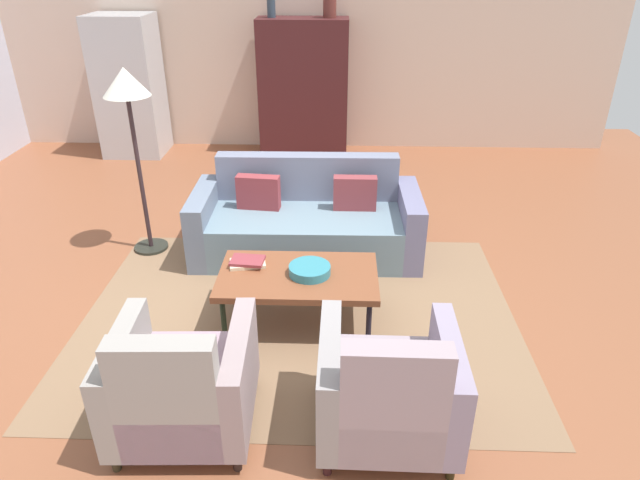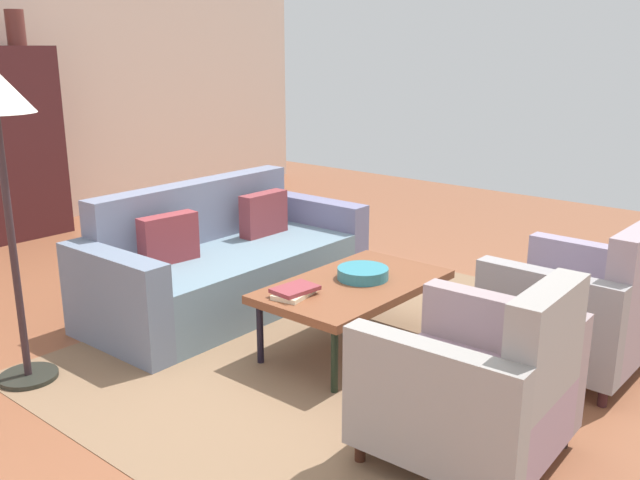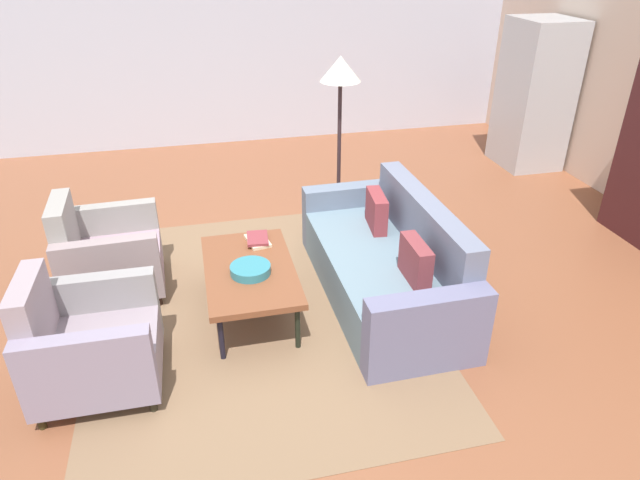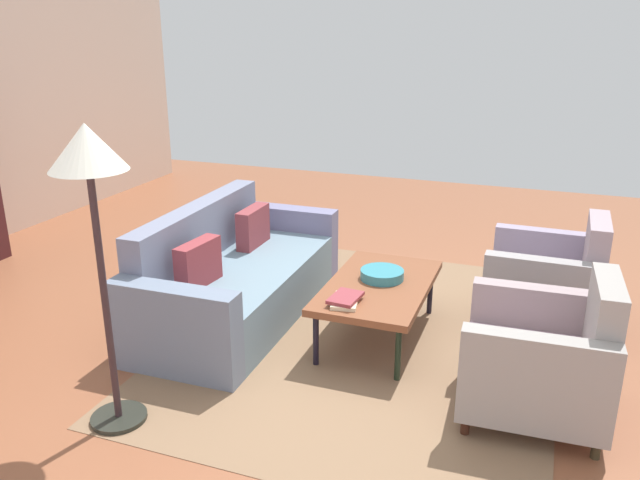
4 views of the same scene
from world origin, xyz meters
The scene contains 11 objects.
ground_plane centered at (0.00, 0.00, 0.00)m, with size 10.23×10.23×0.00m, color brown.
wall_left centered at (-4.26, 0.00, 1.40)m, with size 0.12×8.34×2.80m, color silver.
area_rug centered at (0.15, -0.22, 0.00)m, with size 3.40×2.60×0.01m, color #836448.
couch centered at (0.15, 0.91, 0.29)m, with size 2.11×0.93×0.86m.
coffee_table centered at (0.15, -0.27, 0.39)m, with size 1.20×0.70×0.43m.
armchair_left centered at (-0.45, -1.44, 0.34)m, with size 0.83×0.83×0.88m.
armchair_right centered at (0.75, -1.44, 0.34)m, with size 0.81×0.81×0.88m.
fruit_bowl centered at (0.24, -0.27, 0.46)m, with size 0.31×0.31×0.07m, color teal.
book_stack centered at (-0.25, -0.16, 0.45)m, with size 0.30×0.21×0.05m.
refrigerator centered at (-2.42, 3.72, 0.93)m, with size 0.80×0.73×1.85m.
floor_lamp centered at (-1.37, 0.86, 1.44)m, with size 0.40×0.40×1.72m.
Camera 3 is at (3.96, -0.59, 2.75)m, focal length 31.53 mm.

